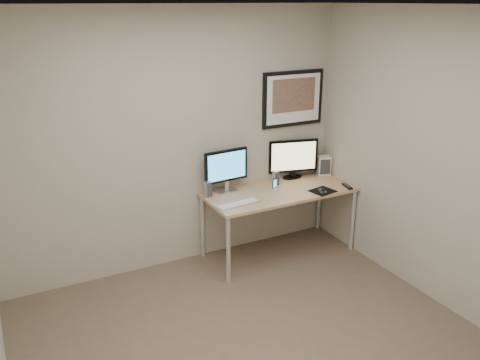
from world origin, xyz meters
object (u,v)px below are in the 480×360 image
at_px(speaker_left, 208,189).
at_px(keyboard, 238,204).
at_px(speaker_right, 275,178).
at_px(monitor_tv, 293,158).
at_px(desk, 279,196).
at_px(phone_dock, 275,184).
at_px(monitor_large, 226,169).
at_px(fan_unit, 324,165).
at_px(framed_art, 293,98).

xyz_separation_m(speaker_left, keyboard, (0.19, -0.32, -0.08)).
xyz_separation_m(speaker_left, speaker_right, (0.79, -0.02, -0.00)).
bearing_deg(speaker_right, monitor_tv, 18.27).
distance_m(desk, speaker_right, 0.21).
bearing_deg(desk, speaker_right, 76.29).
distance_m(phone_dock, keyboard, 0.57).
relative_size(monitor_large, speaker_left, 2.82).
bearing_deg(keyboard, phone_dock, 14.48).
relative_size(monitor_tv, fan_unit, 2.50).
relative_size(framed_art, speaker_left, 4.26).
distance_m(keyboard, fan_unit, 1.34).
bearing_deg(phone_dock, keyboard, -173.63).
height_order(framed_art, monitor_large, framed_art).
height_order(monitor_large, speaker_right, monitor_large).
xyz_separation_m(framed_art, speaker_left, (-1.10, -0.16, -0.80)).
xyz_separation_m(monitor_large, fan_unit, (1.23, -0.03, -0.14)).
bearing_deg(speaker_right, keyboard, -158.09).
height_order(monitor_large, speaker_left, monitor_large).
bearing_deg(fan_unit, monitor_tv, -172.22).
bearing_deg(desk, monitor_tv, 38.69).
distance_m(monitor_tv, fan_unit, 0.40).
bearing_deg(monitor_large, phone_dock, -26.06).
distance_m(desk, phone_dock, 0.14).
xyz_separation_m(desk, speaker_right, (0.04, 0.15, 0.15)).
distance_m(framed_art, monitor_large, 1.08).
distance_m(speaker_left, phone_dock, 0.73).
xyz_separation_m(framed_art, keyboard, (-0.92, -0.48, -0.88)).
bearing_deg(monitor_tv, monitor_large, -163.38).
relative_size(desk, speaker_left, 9.08).
bearing_deg(keyboard, monitor_tv, 19.51).
height_order(desk, speaker_left, speaker_left).
height_order(framed_art, phone_dock, framed_art).
height_order(monitor_large, monitor_tv, monitor_large).
bearing_deg(speaker_right, speaker_left, 174.37).
bearing_deg(speaker_left, speaker_right, -13.13).
bearing_deg(framed_art, speaker_right, -149.64).
relative_size(desk, phone_dock, 12.67).
height_order(framed_art, monitor_tv, framed_art).
xyz_separation_m(framed_art, phone_dock, (-0.38, -0.29, -0.83)).
height_order(monitor_tv, fan_unit, monitor_tv).
bearing_deg(keyboard, desk, 9.23).
bearing_deg(monitor_tv, framed_art, 95.56).
height_order(speaker_left, phone_dock, speaker_left).
bearing_deg(keyboard, monitor_large, 75.95).
xyz_separation_m(monitor_large, monitor_tv, (0.85, 0.04, -0.01)).
height_order(speaker_left, fan_unit, fan_unit).
bearing_deg(speaker_right, fan_unit, 0.52).
relative_size(framed_art, speaker_right, 4.45).
relative_size(monitor_tv, keyboard, 1.26).
height_order(monitor_tv, keyboard, monitor_tv).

